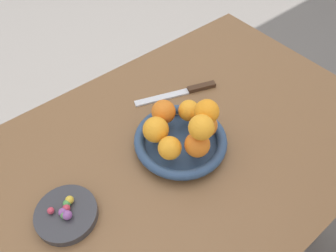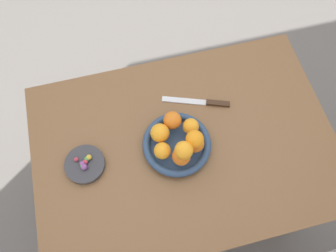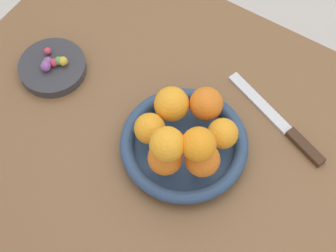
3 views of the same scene
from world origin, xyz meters
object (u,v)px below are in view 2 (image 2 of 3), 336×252
at_px(orange_1, 160,133).
at_px(candy_ball_7, 84,167).
at_px(fruit_bowl, 176,143).
at_px(orange_5, 191,126).
at_px(orange_7, 195,139).
at_px(candy_ball_3, 87,159).
at_px(candy_ball_0, 83,163).
at_px(candy_ball_4, 89,157).
at_px(orange_6, 184,150).
at_px(orange_4, 195,143).
at_px(candy_ball_6, 85,162).
at_px(orange_2, 162,151).
at_px(knife, 202,102).
at_px(candy_ball_5, 82,164).
at_px(candy_dish, 85,164).
at_px(orange_3, 181,156).
at_px(candy_ball_2, 83,165).
at_px(candy_ball_1, 76,159).
at_px(orange_0, 172,120).
at_px(dining_table, 184,152).

distance_m(orange_1, candy_ball_7, 0.29).
relative_size(fruit_bowl, orange_1, 3.66).
distance_m(orange_5, orange_7, 0.10).
xyz_separation_m(fruit_bowl, candy_ball_3, (0.32, -0.02, 0.01)).
height_order(fruit_bowl, orange_7, orange_7).
distance_m(candy_ball_0, candy_ball_4, 0.03).
height_order(orange_6, candy_ball_0, orange_6).
bearing_deg(candy_ball_4, candy_ball_3, 23.38).
height_order(orange_4, candy_ball_6, orange_4).
bearing_deg(orange_6, orange_2, -30.90).
distance_m(orange_4, knife, 0.21).
bearing_deg(candy_ball_5, knife, -163.38).
bearing_deg(candy_ball_4, orange_6, 164.09).
height_order(orange_2, candy_ball_6, orange_2).
bearing_deg(candy_dish, orange_6, 167.45).
bearing_deg(orange_7, orange_3, 28.14).
distance_m(candy_dish, knife, 0.49).
bearing_deg(orange_4, orange_5, -93.08).
distance_m(orange_1, candy_ball_0, 0.28).
bearing_deg(candy_ball_7, orange_3, 170.12).
bearing_deg(orange_3, orange_5, -121.71).
bearing_deg(candy_ball_3, candy_ball_2, 49.59).
relative_size(orange_4, candy_ball_7, 2.94).
distance_m(orange_4, candy_ball_1, 0.42).
xyz_separation_m(candy_ball_1, candy_ball_5, (-0.02, 0.02, 0.00)).
height_order(candy_ball_7, knife, candy_ball_7).
bearing_deg(orange_2, candy_ball_0, -7.61).
distance_m(candy_ball_0, knife, 0.49).
bearing_deg(orange_1, orange_0, -146.06).
xyz_separation_m(orange_2, knife, (-0.20, -0.18, -0.06)).
relative_size(orange_4, candy_ball_6, 3.61).
height_order(orange_7, knife, orange_7).
relative_size(orange_3, orange_7, 1.05).
height_order(fruit_bowl, candy_ball_2, same).
bearing_deg(orange_4, orange_0, -62.51).
bearing_deg(fruit_bowl, orange_0, -91.77).
bearing_deg(candy_ball_5, orange_7, 173.48).
bearing_deg(orange_7, candy_ball_5, -6.52).
bearing_deg(orange_2, candy_ball_1, -10.70).
xyz_separation_m(orange_5, candy_ball_6, (0.38, 0.02, -0.04)).
bearing_deg(candy_ball_3, candy_ball_5, 38.49).
distance_m(orange_2, orange_5, 0.13).
height_order(candy_dish, candy_ball_2, candy_ball_2).
bearing_deg(candy_ball_5, dining_table, 178.80).
distance_m(candy_dish, candy_ball_0, 0.02).
height_order(candy_dish, orange_1, orange_1).
bearing_deg(candy_ball_3, candy_dish, 43.06).
xyz_separation_m(orange_5, candy_ball_4, (0.37, 0.01, -0.04)).
bearing_deg(candy_ball_2, candy_ball_6, -135.60).
distance_m(dining_table, orange_0, 0.18).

